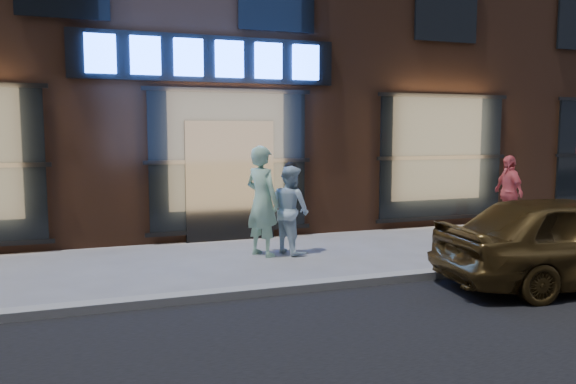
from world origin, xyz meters
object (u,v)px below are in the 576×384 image
at_px(man_bowtie, 262,201).
at_px(passerby, 508,192).
at_px(man_cap, 291,210).
at_px(gold_sedan, 573,240).

relative_size(man_bowtie, passerby, 1.17).
relative_size(man_bowtie, man_cap, 1.22).
bearing_deg(gold_sedan, passerby, -24.52).
height_order(man_bowtie, man_cap, man_bowtie).
bearing_deg(passerby, man_bowtie, -74.95).
bearing_deg(man_bowtie, passerby, -111.54).
height_order(man_cap, gold_sedan, man_cap).
distance_m(man_bowtie, gold_sedan, 4.91).
distance_m(passerby, gold_sedan, 4.76).
relative_size(man_cap, gold_sedan, 0.41).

